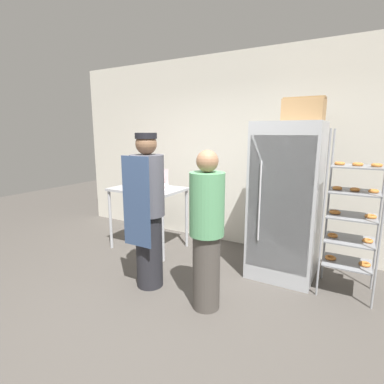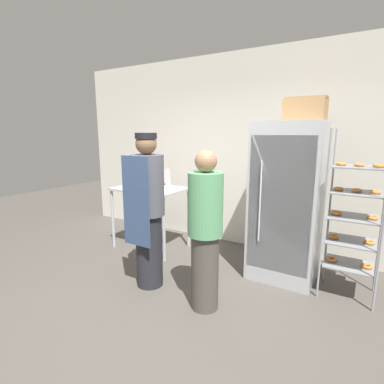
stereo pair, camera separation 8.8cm
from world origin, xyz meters
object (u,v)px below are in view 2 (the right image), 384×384
(baking_rack, at_px, (354,216))
(person_customer, at_px, (205,231))
(binder_stack, at_px, (137,181))
(cardboard_storage_box, at_px, (305,109))
(person_baker, at_px, (148,209))
(blender_pitcher, at_px, (156,178))
(donut_box, at_px, (159,185))
(refrigerator, at_px, (287,202))

(baking_rack, xyz_separation_m, person_customer, (-1.22, -1.04, -0.08))
(binder_stack, height_order, cardboard_storage_box, cardboard_storage_box)
(person_baker, bearing_deg, blender_pitcher, 124.01)
(binder_stack, relative_size, cardboard_storage_box, 0.64)
(donut_box, relative_size, person_customer, 0.18)
(binder_stack, relative_size, person_customer, 0.18)
(donut_box, xyz_separation_m, binder_stack, (-0.40, -0.04, 0.03))
(binder_stack, bearing_deg, donut_box, 5.64)
(refrigerator, height_order, blender_pitcher, refrigerator)
(blender_pitcher, xyz_separation_m, binder_stack, (-0.22, -0.21, -0.04))
(donut_box, xyz_separation_m, cardboard_storage_box, (1.99, 0.10, 1.03))
(binder_stack, distance_m, cardboard_storage_box, 2.60)
(blender_pitcher, bearing_deg, refrigerator, -2.75)
(baking_rack, height_order, person_baker, baking_rack)
(donut_box, bearing_deg, baking_rack, -0.51)
(refrigerator, relative_size, blender_pitcher, 6.83)
(baking_rack, height_order, binder_stack, baking_rack)
(refrigerator, distance_m, cardboard_storage_box, 1.08)
(donut_box, bearing_deg, person_customer, -37.76)
(refrigerator, xyz_separation_m, person_baker, (-1.27, -1.06, -0.03))
(blender_pitcher, bearing_deg, person_customer, -38.23)
(donut_box, distance_m, blender_pitcher, 0.26)
(baking_rack, xyz_separation_m, cardboard_storage_box, (-0.59, 0.12, 1.12))
(blender_pitcher, height_order, binder_stack, blender_pitcher)
(baking_rack, bearing_deg, donut_box, 179.49)
(cardboard_storage_box, height_order, person_customer, cardboard_storage_box)
(refrigerator, xyz_separation_m, blender_pitcher, (-2.05, 0.10, 0.12))
(donut_box, bearing_deg, person_baker, -59.09)
(person_customer, bearing_deg, donut_box, 142.24)
(refrigerator, height_order, binder_stack, refrigerator)
(refrigerator, height_order, person_customer, refrigerator)
(blender_pitcher, distance_m, cardboard_storage_box, 2.38)
(baking_rack, height_order, person_customer, baking_rack)
(blender_pitcher, relative_size, person_customer, 0.17)
(binder_stack, bearing_deg, refrigerator, 2.70)
(donut_box, relative_size, cardboard_storage_box, 0.64)
(binder_stack, xyz_separation_m, person_baker, (1.00, -0.95, -0.10))
(binder_stack, bearing_deg, blender_pitcher, 43.67)
(refrigerator, distance_m, blender_pitcher, 2.05)
(blender_pitcher, bearing_deg, baking_rack, -3.89)
(binder_stack, distance_m, person_customer, 2.05)
(blender_pitcher, bearing_deg, person_baker, -55.99)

